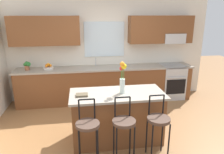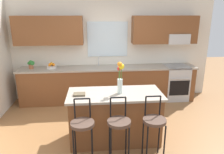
% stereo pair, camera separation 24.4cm
% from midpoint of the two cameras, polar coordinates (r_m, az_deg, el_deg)
% --- Properties ---
extents(ground_plane, '(14.00, 14.00, 0.00)m').
position_cam_midpoint_polar(ground_plane, '(4.29, -0.38, -15.06)').
color(ground_plane, olive).
extents(back_wall_assembly, '(5.60, 0.50, 2.70)m').
position_cam_midpoint_polar(back_wall_assembly, '(5.67, -2.94, 9.11)').
color(back_wall_assembly, silver).
rests_on(back_wall_assembly, ground).
extents(counter_run, '(4.56, 0.64, 0.92)m').
position_cam_midpoint_polar(counter_run, '(5.63, -2.87, -1.85)').
color(counter_run, brown).
rests_on(counter_run, ground).
extents(sink_faucet, '(0.02, 0.13, 0.23)m').
position_cam_midpoint_polar(sink_faucet, '(5.59, -5.62, 4.29)').
color(sink_faucet, '#B7BABC').
rests_on(sink_faucet, counter_run).
extents(oven_range, '(0.60, 0.64, 0.92)m').
position_cam_midpoint_polar(oven_range, '(6.05, 14.54, -1.10)').
color(oven_range, '#B7BABC').
rests_on(oven_range, ground).
extents(kitchen_island, '(1.66, 0.77, 0.92)m').
position_cam_midpoint_polar(kitchen_island, '(3.92, -0.43, -10.57)').
color(kitchen_island, brown).
rests_on(kitchen_island, ground).
extents(bar_stool_near, '(0.36, 0.36, 1.04)m').
position_cam_midpoint_polar(bar_stool_near, '(3.29, -8.71, -13.20)').
color(bar_stool_near, black).
rests_on(bar_stool_near, ground).
extents(bar_stool_middle, '(0.36, 0.36, 1.04)m').
position_cam_midpoint_polar(bar_stool_middle, '(3.32, 1.05, -12.64)').
color(bar_stool_middle, black).
rests_on(bar_stool_middle, ground).
extents(bar_stool_far, '(0.36, 0.36, 1.04)m').
position_cam_midpoint_polar(bar_stool_far, '(3.45, 10.30, -11.78)').
color(bar_stool_far, black).
rests_on(bar_stool_far, ground).
extents(flower_vase, '(0.12, 0.13, 0.57)m').
position_cam_midpoint_polar(flower_vase, '(3.64, 0.92, 0.02)').
color(flower_vase, silver).
rests_on(flower_vase, kitchen_island).
extents(cookbook, '(0.20, 0.15, 0.03)m').
position_cam_midpoint_polar(cookbook, '(3.66, -9.98, -4.78)').
color(cookbook, brown).
rests_on(cookbook, kitchen_island).
extents(fruit_bowl_oranges, '(0.24, 0.24, 0.16)m').
position_cam_midpoint_polar(fruit_bowl_oranges, '(5.55, -17.91, 2.52)').
color(fruit_bowl_oranges, silver).
rests_on(fruit_bowl_oranges, counter_run).
extents(potted_plant_small, '(0.18, 0.12, 0.22)m').
position_cam_midpoint_polar(potted_plant_small, '(5.63, -22.96, 2.93)').
color(potted_plant_small, '#9E5B3D').
rests_on(potted_plant_small, counter_run).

